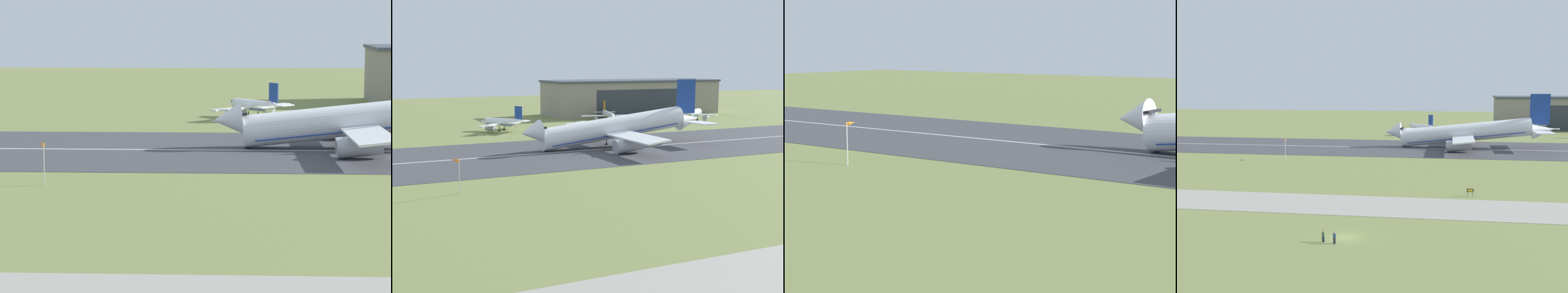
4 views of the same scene
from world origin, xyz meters
TOP-DOWN VIEW (x-y plane):
  - ground_plane at (0.00, 55.05)m, footprint 610.32×610.32m
  - runway_strip at (0.00, 110.09)m, footprint 370.32×49.12m
  - runway_centreline at (0.00, 110.09)m, footprint 333.29×0.70m
  - airplane_landing at (17.33, 113.35)m, footprint 57.38×50.04m
  - airplane_parked_centre at (-2.14, 161.37)m, footprint 19.58×19.09m
  - windsock_pole at (-34.72, 75.67)m, footprint 1.41×2.64m

SIDE VIEW (x-z plane):
  - ground_plane at x=0.00m, z-range 0.00..0.00m
  - runway_strip at x=0.00m, z-range 0.00..0.06m
  - runway_centreline at x=0.00m, z-range 0.06..0.07m
  - airplane_parked_centre at x=-2.14m, z-range -1.42..7.47m
  - airplane_landing at x=17.33m, z-range -4.11..14.57m
  - windsock_pole at x=-34.72m, z-range 2.50..8.79m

